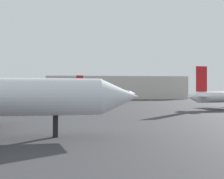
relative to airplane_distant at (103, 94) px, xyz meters
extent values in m
cone|color=silver|center=(-1.19, -65.07, 0.68)|extent=(4.39, 4.05, 3.72)
cube|color=black|center=(-7.69, -65.62, -2.25)|extent=(0.54, 0.54, 2.14)
cone|color=white|center=(19.58, -34.64, -0.24)|extent=(3.27, 3.04, 2.67)
cube|color=white|center=(21.47, -34.39, 0.03)|extent=(3.05, 7.55, 0.14)
cube|color=red|center=(21.90, -34.33, 4.11)|extent=(2.80, 0.63, 6.02)
cylinder|color=#B2BCCC|center=(0.23, 0.07, 0.00)|extent=(20.16, 8.39, 2.90)
cone|color=#B2BCCC|center=(11.44, 3.31, 0.00)|extent=(3.87, 3.67, 2.90)
cone|color=#B2BCCC|center=(-10.98, -3.18, 0.00)|extent=(3.87, 3.67, 2.90)
cube|color=#B2BCCC|center=(-0.74, -0.21, -0.43)|extent=(9.31, 21.54, 0.19)
cube|color=#B2BCCC|center=(-9.07, -2.63, 0.29)|extent=(3.60, 6.78, 0.12)
cube|color=red|center=(-8.70, -2.52, 4.13)|extent=(2.45, 0.91, 5.35)
cylinder|color=#4C4C54|center=(-1.29, 3.86, -0.58)|extent=(2.63, 1.99, 1.40)
cylinder|color=#4C4C54|center=(0.97, -3.95, -0.58)|extent=(2.63, 1.99, 1.40)
cube|color=black|center=(6.42, 1.86, -2.38)|extent=(0.48, 0.48, 1.87)
cube|color=black|center=(-1.17, 1.28, -2.38)|extent=(0.48, 0.48, 1.87)
cube|color=black|center=(-0.31, -1.71, -2.38)|extent=(0.48, 0.48, 1.87)
cube|color=beige|center=(9.74, 50.66, 2.92)|extent=(76.45, 25.77, 12.47)
camera|label=1|loc=(-4.00, -90.04, 1.30)|focal=38.74mm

